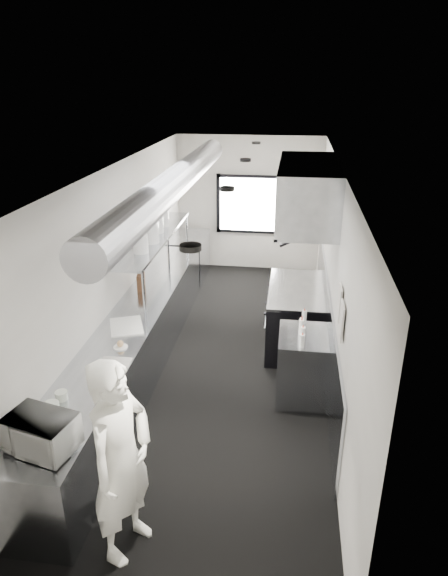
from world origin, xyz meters
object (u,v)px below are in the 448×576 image
(squeeze_bottle_d, at_px, (302,324))
(squeeze_bottle_e, at_px, (304,317))
(bottle_station, at_px, (303,366))
(cutting_board, at_px, (126,326))
(prep_counter, at_px, (135,346))
(knife_block, at_px, (141,282))
(plate_stack_c, at_px, (156,223))
(squeeze_bottle_b, at_px, (303,334))
(far_work_table, at_px, (189,257))
(pass_shelf, at_px, (156,238))
(line_cook, at_px, (121,461))
(plate_stack_b, at_px, (150,232))
(plate_stack_a, at_px, (141,244))
(deli_tub_a, at_px, (51,408))
(plate_stack_d, at_px, (162,216))
(range, at_px, (295,316))
(small_plate, at_px, (121,347))
(squeeze_bottle_c, at_px, (301,327))
(squeeze_bottle_a, at_px, (302,341))
(deli_tub_b, at_px, (61,395))
(microwave, at_px, (41,433))
(exhaust_hood, at_px, (307,193))

(squeeze_bottle_d, height_order, squeeze_bottle_e, squeeze_bottle_e)
(bottle_station, bearing_deg, cutting_board, -177.72)
(prep_counter, height_order, knife_block, knife_block)
(prep_counter, distance_m, plate_stack_c, 2.13)
(plate_stack_c, relative_size, squeeze_bottle_b, 1.77)
(far_work_table, relative_size, squeeze_bottle_b, 6.60)
(pass_shelf, height_order, squeeze_bottle_b, pass_shelf)
(line_cook, xyz_separation_m, plate_stack_b, (-0.79, 3.88, 0.79))
(squeeze_bottle_b, bearing_deg, bottle_station, 74.87)
(prep_counter, relative_size, plate_stack_b, 18.32)
(prep_counter, distance_m, squeeze_bottle_b, 2.35)
(plate_stack_a, height_order, squeeze_bottle_e, plate_stack_a)
(pass_shelf, height_order, plate_stack_c, plate_stack_c)
(deli_tub_a, bearing_deg, prep_counter, 86.42)
(plate_stack_d, bearing_deg, squeeze_bottle_b, -45.98)
(cutting_board, xyz_separation_m, plate_stack_b, (-0.04, 1.47, 0.82))
(knife_block, distance_m, plate_stack_b, 0.76)
(deli_tub_a, xyz_separation_m, knife_block, (-0.01, 3.04, 0.07))
(prep_counter, height_order, deli_tub_a, deli_tub_a)
(bottle_station, height_order, squeeze_bottle_b, squeeze_bottle_b)
(range, height_order, plate_stack_a, plate_stack_a)
(far_work_table, xyz_separation_m, squeeze_bottle_e, (2.28, -3.57, 0.54))
(line_cook, relative_size, plate_stack_c, 5.88)
(plate_stack_b, height_order, squeeze_bottle_b, plate_stack_b)
(squeeze_bottle_e, bearing_deg, plate_stack_a, 165.96)
(deli_tub_a, distance_m, plate_stack_c, 3.90)
(pass_shelf, xyz_separation_m, small_plate, (0.15, -2.32, -0.63))
(plate_stack_a, distance_m, squeeze_bottle_c, 2.55)
(far_work_table, height_order, squeeze_bottle_d, squeeze_bottle_d)
(knife_block, height_order, squeeze_bottle_a, knife_block)
(far_work_table, height_order, cutting_board, cutting_board)
(small_plate, relative_size, plate_stack_b, 0.52)
(deli_tub_b, height_order, squeeze_bottle_a, squeeze_bottle_a)
(plate_stack_a, bearing_deg, squeeze_bottle_d, -18.48)
(far_work_table, relative_size, squeeze_bottle_d, 7.39)
(range, relative_size, far_work_table, 1.33)
(bottle_station, distance_m, cutting_board, 2.33)
(range, relative_size, cutting_board, 2.98)
(squeeze_bottle_a, distance_m, squeeze_bottle_d, 0.46)
(plate_stack_d, distance_m, squeeze_bottle_b, 3.45)
(microwave, xyz_separation_m, plate_stack_d, (-0.09, 4.67, 0.68))
(line_cook, bearing_deg, bottle_station, -13.33)
(range, bearing_deg, exhaust_hood, -0.00)
(bottle_station, bearing_deg, plate_stack_d, 136.25)
(prep_counter, xyz_separation_m, plate_stack_b, (-0.03, 1.18, 1.28))
(deli_tub_b, height_order, plate_stack_c, plate_stack_c)
(small_plate, bearing_deg, squeeze_bottle_d, 19.50)
(line_cook, distance_m, knife_block, 3.74)
(plate_stack_a, xyz_separation_m, squeeze_bottle_c, (2.29, -0.88, -0.70))
(exhaust_hood, distance_m, cutting_board, 3.07)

